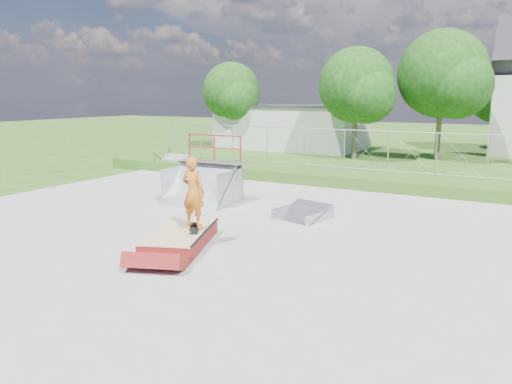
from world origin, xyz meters
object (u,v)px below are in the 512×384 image
(flat_bank_ramp, at_px, (302,213))
(skater, at_px, (193,195))
(quarter_pipe, at_px, (200,171))
(grind_box, at_px, (180,238))

(flat_bank_ramp, xyz_separation_m, skater, (-1.28, -3.94, 1.14))
(quarter_pipe, height_order, skater, quarter_pipe)
(quarter_pipe, distance_m, flat_bank_ramp, 4.26)
(quarter_pipe, distance_m, skater, 5.15)
(flat_bank_ramp, relative_size, skater, 0.83)
(skater, bearing_deg, grind_box, 30.55)
(quarter_pipe, bearing_deg, grind_box, -61.88)
(skater, bearing_deg, flat_bank_ramp, -107.82)
(flat_bank_ramp, bearing_deg, quarter_pipe, -171.05)
(grind_box, distance_m, skater, 1.20)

